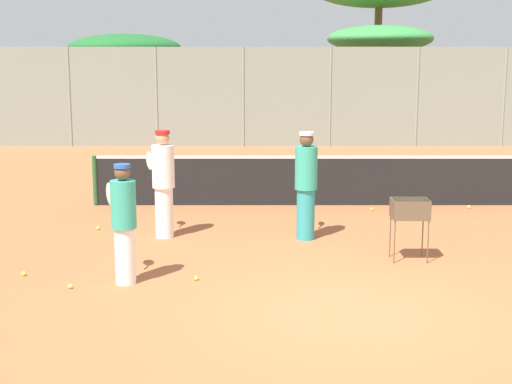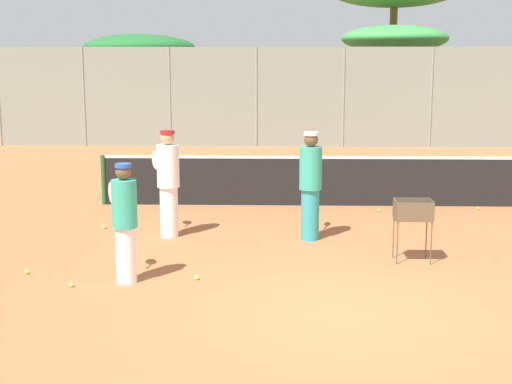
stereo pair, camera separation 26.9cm
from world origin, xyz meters
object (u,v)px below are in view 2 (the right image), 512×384
object	(u,v)px
player_red_cap	(125,221)
player_yellow_shirt	(168,182)
tennis_net	(315,180)
player_white_outfit	(310,184)
parked_car	(342,118)
ball_cart	(413,215)

from	to	relation	value
player_red_cap	player_yellow_shirt	distance (m)	2.66
player_yellow_shirt	tennis_net	bearing A→B (deg)	-76.96
player_red_cap	player_yellow_shirt	world-z (taller)	player_yellow_shirt
player_white_outfit	parked_car	world-z (taller)	player_white_outfit
player_white_outfit	ball_cart	distance (m)	2.04
player_red_cap	tennis_net	bearing A→B (deg)	-59.56
tennis_net	parked_car	distance (m)	15.68
tennis_net	player_white_outfit	size ratio (longest dim) A/B	4.92
tennis_net	player_yellow_shirt	size ratio (longest dim) A/B	4.90
ball_cart	player_white_outfit	bearing A→B (deg)	138.11
ball_cart	player_yellow_shirt	bearing A→B (deg)	159.41
ball_cart	parked_car	distance (m)	19.86
player_red_cap	parked_car	size ratio (longest dim) A/B	0.40
tennis_net	player_yellow_shirt	distance (m)	3.93
player_white_outfit	parked_car	size ratio (longest dim) A/B	0.44
player_yellow_shirt	parked_car	size ratio (longest dim) A/B	0.45
player_yellow_shirt	parked_car	xyz separation A→B (m)	(4.70, 18.36, -0.31)
player_white_outfit	parked_car	distance (m)	18.63
parked_car	player_white_outfit	bearing A→B (deg)	-96.88
ball_cart	tennis_net	bearing A→B (deg)	106.33
player_white_outfit	player_red_cap	size ratio (longest dim) A/B	1.11
player_white_outfit	player_yellow_shirt	size ratio (longest dim) A/B	0.99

